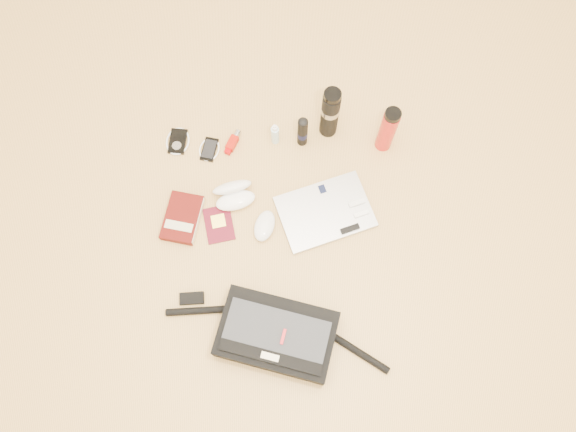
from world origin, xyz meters
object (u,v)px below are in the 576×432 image
(book, at_px, (183,218))
(laptop, at_px, (326,212))
(messenger_bag, at_px, (276,335))
(thermos_red, at_px, (388,130))
(thermos_black, at_px, (330,113))

(book, bearing_deg, laptop, 14.05)
(messenger_bag, relative_size, thermos_red, 3.19)
(thermos_red, bearing_deg, thermos_black, 161.91)
(thermos_black, xyz_separation_m, thermos_red, (0.21, -0.07, -0.01))
(messenger_bag, distance_m, thermos_black, 0.84)
(messenger_bag, height_order, thermos_black, thermos_black)
(messenger_bag, xyz_separation_m, laptop, (0.19, 0.45, -0.04))
(messenger_bag, xyz_separation_m, book, (-0.34, 0.44, -0.03))
(book, bearing_deg, thermos_red, 33.61)
(messenger_bag, bearing_deg, thermos_black, 90.71)
(messenger_bag, relative_size, book, 3.66)
(messenger_bag, height_order, laptop, messenger_bag)
(book, relative_size, thermos_red, 0.87)
(messenger_bag, distance_m, laptop, 0.49)
(thermos_black, bearing_deg, laptop, -94.08)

